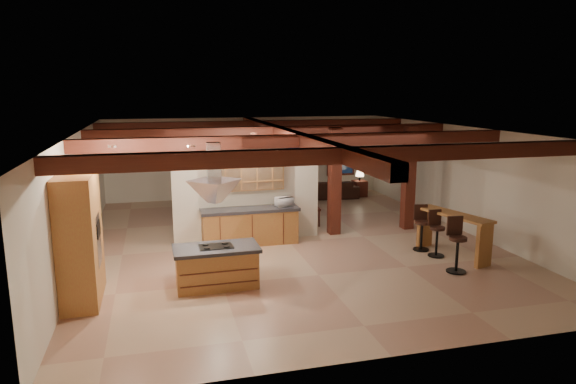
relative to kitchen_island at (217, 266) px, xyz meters
name	(u,v)px	position (x,y,z in m)	size (l,w,h in m)	color
ground	(289,242)	(2.17, 2.56, -0.42)	(12.00, 12.00, 0.00)	tan
room_walls	(289,174)	(2.17, 2.56, 1.36)	(12.00, 12.00, 12.00)	beige
ceiling_beams	(289,136)	(2.17, 2.56, 2.34)	(10.00, 12.00, 0.28)	#431910
timber_posts	(373,168)	(4.67, 3.06, 1.34)	(2.50, 0.30, 2.90)	#431910
partition_wall	(247,199)	(1.17, 3.06, 0.68)	(3.80, 0.18, 2.20)	beige
pantry_cabinet	(80,238)	(-2.49, -0.04, 0.78)	(0.67, 1.60, 2.40)	olive
back_counter	(250,226)	(1.17, 2.67, 0.05)	(2.50, 0.66, 0.94)	olive
upper_display_cabinet	(248,171)	(1.17, 2.87, 1.43)	(1.80, 0.36, 0.95)	olive
range_hood	(215,200)	(0.00, 0.00, 1.36)	(1.10, 1.10, 1.40)	silver
back_windows	(321,154)	(4.97, 8.49, 1.08)	(2.70, 0.07, 1.70)	#431910
framed_art	(206,152)	(0.67, 8.49, 1.28)	(0.65, 0.05, 0.85)	#431910
recessed_cans	(191,141)	(-0.36, 0.62, 2.45)	(3.16, 2.46, 0.03)	silver
kitchen_island	(217,266)	(0.00, 0.00, 0.00)	(1.70, 0.92, 0.84)	olive
dining_table	(280,210)	(2.49, 4.83, -0.10)	(1.85, 1.03, 0.65)	#3D190F
sofa	(328,189)	(4.94, 7.55, -0.11)	(2.17, 0.85, 0.64)	black
microwave	(284,202)	(2.07, 2.67, 0.64)	(0.43, 0.29, 0.24)	silver
bar_counter	(453,227)	(5.63, 0.51, 0.28)	(1.03, 2.04, 1.04)	olive
side_table	(359,188)	(6.17, 7.55, -0.13)	(0.47, 0.47, 0.58)	#431910
table_lamp	(360,174)	(6.17, 7.55, 0.42)	(0.31, 0.31, 0.37)	black
bar_stool_a	(457,244)	(5.11, -0.46, 0.19)	(0.42, 0.42, 1.20)	black
bar_stool_b	(436,233)	(5.26, 0.62, 0.13)	(0.38, 0.38, 1.10)	black
bar_stool_c	(421,227)	(5.15, 1.13, 0.14)	(0.39, 0.41, 1.11)	black
dining_chairs	(280,199)	(2.49, 4.83, 0.24)	(2.07, 2.07, 1.30)	#431910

